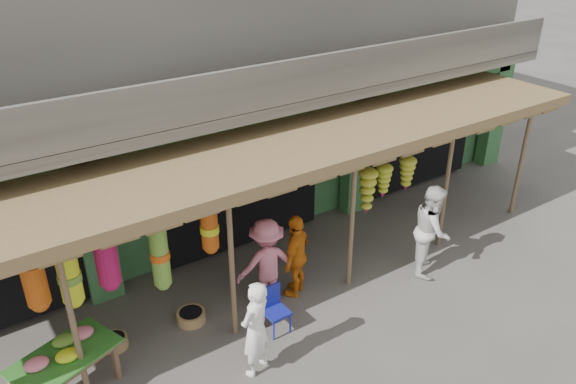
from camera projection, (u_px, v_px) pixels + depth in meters
ground at (300, 296)px, 10.52m from camera, size 80.00×80.00×0.00m
building at (177, 63)px, 12.56m from camera, size 16.40×6.80×7.00m
awning at (268, 157)px, 9.84m from camera, size 14.00×2.70×2.79m
flower_table at (64, 356)px, 8.11m from camera, size 1.69×1.33×0.89m
blue_chair at (274, 307)px, 9.51m from camera, size 0.40×0.41×0.83m
basket_left at (24, 378)px, 8.56m from camera, size 0.54×0.54×0.19m
basket_mid at (191, 317)px, 9.83m from camera, size 0.66×0.66×0.19m
basket_right at (115, 342)px, 9.26m from camera, size 0.53×0.53×0.19m
person_front at (256, 329)px, 8.46m from camera, size 0.71×0.60×1.66m
person_right at (432, 230)px, 10.85m from camera, size 1.14×1.13×1.86m
person_vendor at (296, 255)px, 10.23m from camera, size 1.03×0.88×1.66m
person_shopper at (267, 263)px, 9.97m from camera, size 1.22×0.86×1.72m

